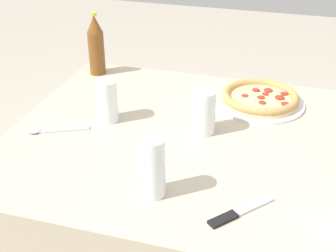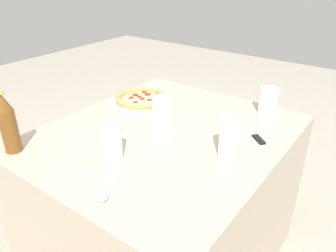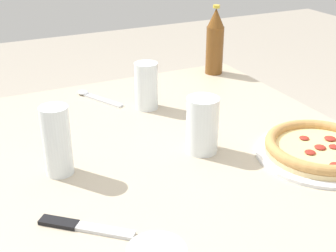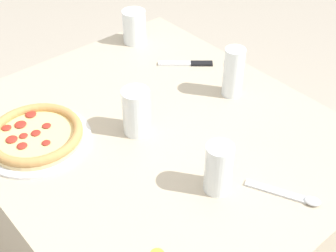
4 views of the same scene
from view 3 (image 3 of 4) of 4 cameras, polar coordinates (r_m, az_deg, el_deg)
pizza_margherita at (r=1.15m, az=18.04°, el=-2.67°), size 0.30×0.30×0.04m
glass_water at (r=1.35m, az=-2.66°, el=4.71°), size 0.07×0.07×0.14m
glass_mango_juice at (r=1.03m, az=-13.35°, el=-2.12°), size 0.06×0.06×0.16m
glass_lemonade at (r=1.11m, az=4.19°, el=-0.21°), size 0.08×0.08×0.14m
beer_bottle at (r=1.63m, az=5.74°, el=10.17°), size 0.06×0.06×0.24m
knife at (r=0.89m, az=-10.46°, el=-11.97°), size 0.14×0.15×0.01m
spoon at (r=1.45m, az=-9.07°, el=3.57°), size 0.18×0.10×0.01m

